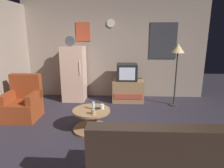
{
  "coord_description": "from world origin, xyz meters",
  "views": [
    {
      "loc": [
        0.23,
        -3.34,
        1.83
      ],
      "look_at": [
        0.02,
        0.9,
        0.75
      ],
      "focal_mm": 31.85,
      "sensor_mm": 36.0,
      "label": 1
    }
  ],
  "objects_px": {
    "standing_lamp": "(178,53)",
    "mug_ceramic_tan": "(93,112)",
    "fridge": "(74,73)",
    "coffee_table": "(92,120)",
    "armchair": "(23,103)",
    "wine_glass": "(93,106)",
    "mug_ceramic_white": "(102,106)",
    "remote_control": "(96,109)",
    "crt_tv": "(127,72)",
    "tv_stand": "(128,91)",
    "couch": "(162,166)"
  },
  "relations": [
    {
      "from": "tv_stand",
      "to": "armchair",
      "type": "xyz_separation_m",
      "value": [
        -2.34,
        -1.25,
        0.04
      ]
    },
    {
      "from": "coffee_table",
      "to": "mug_ceramic_white",
      "type": "relative_size",
      "value": 8.0
    },
    {
      "from": "tv_stand",
      "to": "standing_lamp",
      "type": "bearing_deg",
      "value": -12.44
    },
    {
      "from": "wine_glass",
      "to": "mug_ceramic_tan",
      "type": "height_order",
      "value": "wine_glass"
    },
    {
      "from": "standing_lamp",
      "to": "remote_control",
      "type": "relative_size",
      "value": 10.6
    },
    {
      "from": "standing_lamp",
      "to": "couch",
      "type": "height_order",
      "value": "standing_lamp"
    },
    {
      "from": "crt_tv",
      "to": "armchair",
      "type": "distance_m",
      "value": 2.66
    },
    {
      "from": "fridge",
      "to": "remote_control",
      "type": "xyz_separation_m",
      "value": [
        0.84,
        -1.8,
        -0.32
      ]
    },
    {
      "from": "remote_control",
      "to": "couch",
      "type": "xyz_separation_m",
      "value": [
        0.97,
        -1.49,
        -0.12
      ]
    },
    {
      "from": "wine_glass",
      "to": "remote_control",
      "type": "xyz_separation_m",
      "value": [
        0.06,
        0.0,
        -0.06
      ]
    },
    {
      "from": "remote_control",
      "to": "fridge",
      "type": "bearing_deg",
      "value": 96.65
    },
    {
      "from": "tv_stand",
      "to": "couch",
      "type": "relative_size",
      "value": 0.49
    },
    {
      "from": "mug_ceramic_tan",
      "to": "mug_ceramic_white",
      "type": "bearing_deg",
      "value": 65.76
    },
    {
      "from": "crt_tv",
      "to": "armchair",
      "type": "xyz_separation_m",
      "value": [
        -2.3,
        -1.25,
        -0.48
      ]
    },
    {
      "from": "standing_lamp",
      "to": "armchair",
      "type": "height_order",
      "value": "standing_lamp"
    },
    {
      "from": "mug_ceramic_tan",
      "to": "standing_lamp",
      "type": "bearing_deg",
      "value": 42.31
    },
    {
      "from": "crt_tv",
      "to": "standing_lamp",
      "type": "distance_m",
      "value": 1.38
    },
    {
      "from": "couch",
      "to": "wine_glass",
      "type": "bearing_deg",
      "value": 124.56
    },
    {
      "from": "crt_tv",
      "to": "couch",
      "type": "distance_m",
      "value": 3.28
    },
    {
      "from": "mug_ceramic_white",
      "to": "armchair",
      "type": "height_order",
      "value": "armchair"
    },
    {
      "from": "coffee_table",
      "to": "remote_control",
      "type": "height_order",
      "value": "remote_control"
    },
    {
      "from": "fridge",
      "to": "armchair",
      "type": "relative_size",
      "value": 1.84
    },
    {
      "from": "tv_stand",
      "to": "mug_ceramic_white",
      "type": "distance_m",
      "value": 1.79
    },
    {
      "from": "tv_stand",
      "to": "armchair",
      "type": "relative_size",
      "value": 0.88
    },
    {
      "from": "crt_tv",
      "to": "mug_ceramic_tan",
      "type": "xyz_separation_m",
      "value": [
        -0.64,
        -1.98,
        -0.36
      ]
    },
    {
      "from": "mug_ceramic_white",
      "to": "couch",
      "type": "xyz_separation_m",
      "value": [
        0.86,
        -1.53,
        -0.15
      ]
    },
    {
      "from": "fridge",
      "to": "coffee_table",
      "type": "distance_m",
      "value": 2.05
    },
    {
      "from": "mug_ceramic_tan",
      "to": "remote_control",
      "type": "distance_m",
      "value": 0.25
    },
    {
      "from": "fridge",
      "to": "standing_lamp",
      "type": "xyz_separation_m",
      "value": [
        2.7,
        -0.34,
        0.6
      ]
    },
    {
      "from": "standing_lamp",
      "to": "mug_ceramic_white",
      "type": "distance_m",
      "value": 2.43
    },
    {
      "from": "wine_glass",
      "to": "remote_control",
      "type": "relative_size",
      "value": 1.0
    },
    {
      "from": "coffee_table",
      "to": "mug_ceramic_white",
      "type": "bearing_deg",
      "value": 17.41
    },
    {
      "from": "mug_ceramic_tan",
      "to": "remote_control",
      "type": "relative_size",
      "value": 0.6
    },
    {
      "from": "wine_glass",
      "to": "mug_ceramic_white",
      "type": "distance_m",
      "value": 0.17
    },
    {
      "from": "remote_control",
      "to": "armchair",
      "type": "bearing_deg",
      "value": 145.76
    },
    {
      "from": "tv_stand",
      "to": "crt_tv",
      "type": "xyz_separation_m",
      "value": [
        -0.04,
        -0.0,
        0.52
      ]
    },
    {
      "from": "fridge",
      "to": "remote_control",
      "type": "bearing_deg",
      "value": -65.03
    },
    {
      "from": "wine_glass",
      "to": "mug_ceramic_white",
      "type": "xyz_separation_m",
      "value": [
        0.16,
        0.04,
        -0.03
      ]
    },
    {
      "from": "mug_ceramic_white",
      "to": "tv_stand",
      "type": "bearing_deg",
      "value": 72.01
    },
    {
      "from": "wine_glass",
      "to": "crt_tv",
      "type": "bearing_deg",
      "value": 68.67
    },
    {
      "from": "fridge",
      "to": "crt_tv",
      "type": "distance_m",
      "value": 1.46
    },
    {
      "from": "couch",
      "to": "mug_ceramic_white",
      "type": "bearing_deg",
      "value": 119.38
    },
    {
      "from": "coffee_table",
      "to": "remote_control",
      "type": "distance_m",
      "value": 0.24
    },
    {
      "from": "coffee_table",
      "to": "armchair",
      "type": "xyz_separation_m",
      "value": [
        -1.59,
        0.5,
        0.13
      ]
    },
    {
      "from": "crt_tv",
      "to": "wine_glass",
      "type": "xyz_separation_m",
      "value": [
        -0.68,
        -1.73,
        -0.33
      ]
    },
    {
      "from": "standing_lamp",
      "to": "mug_ceramic_tan",
      "type": "distance_m",
      "value": 2.7
    },
    {
      "from": "crt_tv",
      "to": "couch",
      "type": "bearing_deg",
      "value": -83.86
    },
    {
      "from": "coffee_table",
      "to": "wine_glass",
      "type": "xyz_separation_m",
      "value": [
        0.04,
        0.02,
        0.29
      ]
    },
    {
      "from": "remote_control",
      "to": "crt_tv",
      "type": "bearing_deg",
      "value": 51.95
    },
    {
      "from": "coffee_table",
      "to": "wine_glass",
      "type": "relative_size",
      "value": 4.8
    }
  ]
}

